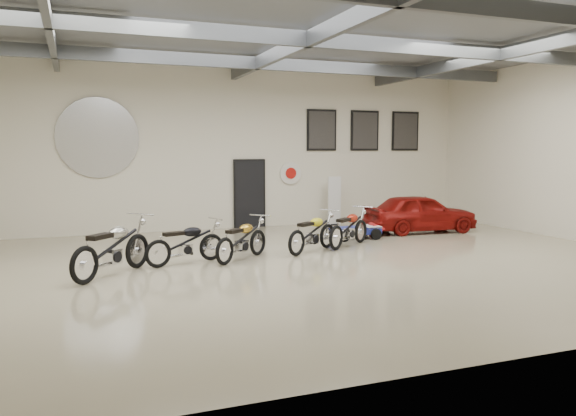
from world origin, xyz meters
name	(u,v)px	position (x,y,z in m)	size (l,w,h in m)	color
floor	(308,264)	(0.00, 0.00, 0.00)	(16.00, 12.00, 0.01)	tan
ceiling	(309,27)	(0.00, 0.00, 5.00)	(16.00, 12.00, 0.01)	slate
back_wall	(233,148)	(0.00, 6.00, 2.50)	(16.00, 0.02, 5.00)	silver
ceiling_beams	(309,39)	(0.00, 0.00, 4.75)	(15.80, 11.80, 0.32)	#4F5255
door	(249,194)	(0.50, 5.95, 1.05)	(0.92, 0.08, 2.10)	black
logo_plaque	(98,138)	(-4.00, 5.95, 2.80)	(2.30, 0.06, 1.16)	silver
poster_left	(322,130)	(3.00, 5.96, 3.10)	(1.05, 0.08, 1.35)	black
poster_mid	(365,131)	(4.60, 5.96, 3.10)	(1.05, 0.08, 1.35)	black
poster_right	(405,131)	(6.20, 5.96, 3.10)	(1.05, 0.08, 1.35)	black
oil_sign	(291,173)	(1.90, 5.95, 1.70)	(0.72, 0.10, 0.72)	white
banner_stand	(334,199)	(3.26, 5.50, 0.84)	(0.46, 0.18, 1.68)	white
motorcycle_silver	(112,247)	(-4.03, 0.30, 0.58)	(2.22, 0.69, 1.16)	silver
motorcycle_black	(185,242)	(-2.48, 0.93, 0.48)	(1.85, 0.57, 0.96)	silver
motorcycle_gold	(242,239)	(-1.21, 0.92, 0.48)	(1.86, 0.58, 0.97)	silver
motorcycle_yellow	(312,232)	(0.66, 1.27, 0.49)	(1.89, 0.59, 0.99)	silver
motorcycle_red	(349,227)	(1.83, 1.65, 0.50)	(1.90, 0.59, 0.99)	silver
go_kart	(360,228)	(2.68, 2.66, 0.31)	(1.71, 0.77, 0.62)	navy
vintage_car	(420,213)	(4.97, 3.13, 0.58)	(3.38, 1.36, 1.15)	maroon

